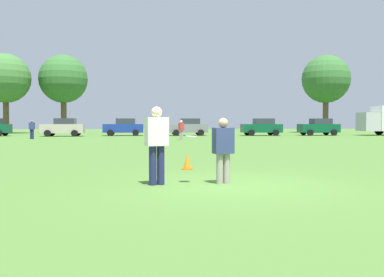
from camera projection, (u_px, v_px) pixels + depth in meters
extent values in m
plane|color=#47702D|center=(231.00, 185.00, 9.71)|extent=(160.95, 160.95, 0.00)
cylinder|color=#1E234C|center=(153.00, 166.00, 9.72)|extent=(0.17, 0.17, 0.89)
cylinder|color=#1E234C|center=(161.00, 165.00, 9.79)|extent=(0.17, 0.17, 0.89)
cube|color=silver|center=(157.00, 132.00, 9.72)|extent=(0.56, 0.42, 0.65)
sphere|color=beige|center=(157.00, 112.00, 9.71)|extent=(0.25, 0.25, 0.25)
cylinder|color=gray|center=(227.00, 168.00, 9.99)|extent=(0.16, 0.16, 0.70)
cylinder|color=gray|center=(220.00, 169.00, 9.93)|extent=(0.16, 0.16, 0.70)
cube|color=navy|center=(223.00, 141.00, 9.94)|extent=(0.51, 0.37, 0.60)
sphere|color=tan|center=(223.00, 123.00, 9.92)|extent=(0.23, 0.23, 0.23)
cylinder|color=white|center=(191.00, 136.00, 9.91)|extent=(0.27, 0.27, 0.05)
cube|color=#D8590C|center=(187.00, 169.00, 13.00)|extent=(0.32, 0.32, 0.03)
cone|color=orange|center=(187.00, 161.00, 12.99)|extent=(0.24, 0.24, 0.45)
cylinder|color=black|center=(5.00, 133.00, 45.26)|extent=(0.66, 0.23, 0.66)
cube|color=#B7AD99|center=(63.00, 129.00, 43.32)|extent=(4.23, 1.86, 0.90)
cube|color=#2D333D|center=(65.00, 121.00, 43.32)|extent=(2.03, 1.67, 0.64)
cylinder|color=black|center=(47.00, 133.00, 42.20)|extent=(0.66, 0.23, 0.66)
cylinder|color=black|center=(52.00, 133.00, 44.19)|extent=(0.66, 0.23, 0.66)
cylinder|color=black|center=(74.00, 133.00, 42.49)|extent=(0.66, 0.23, 0.66)
cylinder|color=black|center=(78.00, 133.00, 44.47)|extent=(0.66, 0.23, 0.66)
cube|color=navy|center=(123.00, 128.00, 45.45)|extent=(4.23, 1.86, 0.90)
cube|color=#2D333D|center=(126.00, 121.00, 45.45)|extent=(2.03, 1.67, 0.64)
cylinder|color=black|center=(110.00, 133.00, 44.33)|extent=(0.66, 0.23, 0.66)
cylinder|color=black|center=(112.00, 132.00, 46.31)|extent=(0.66, 0.23, 0.66)
cylinder|color=black|center=(136.00, 133.00, 44.61)|extent=(0.66, 0.23, 0.66)
cylinder|color=black|center=(136.00, 132.00, 46.60)|extent=(0.66, 0.23, 0.66)
cube|color=slate|center=(188.00, 128.00, 45.88)|extent=(4.23, 1.86, 0.90)
cube|color=#2D333D|center=(190.00, 121.00, 45.88)|extent=(2.03, 1.67, 0.64)
cylinder|color=black|center=(176.00, 133.00, 44.77)|extent=(0.66, 0.23, 0.66)
cylinder|color=black|center=(175.00, 132.00, 46.75)|extent=(0.66, 0.23, 0.66)
cylinder|color=black|center=(201.00, 133.00, 45.05)|extent=(0.66, 0.23, 0.66)
cylinder|color=black|center=(199.00, 132.00, 47.03)|extent=(0.66, 0.23, 0.66)
cube|color=#0C4C2D|center=(261.00, 128.00, 45.75)|extent=(4.23, 1.86, 0.90)
cube|color=#2D333D|center=(264.00, 121.00, 45.75)|extent=(2.03, 1.67, 0.64)
cylinder|color=black|center=(252.00, 133.00, 44.63)|extent=(0.66, 0.23, 0.66)
cylinder|color=black|center=(247.00, 132.00, 46.61)|extent=(0.66, 0.23, 0.66)
cylinder|color=black|center=(276.00, 133.00, 44.91)|extent=(0.66, 0.23, 0.66)
cylinder|color=black|center=(270.00, 132.00, 46.90)|extent=(0.66, 0.23, 0.66)
cube|color=#0C4C2D|center=(318.00, 128.00, 46.30)|extent=(4.23, 1.86, 0.90)
cube|color=#2D333D|center=(321.00, 122.00, 46.30)|extent=(2.03, 1.67, 0.64)
cylinder|color=black|center=(310.00, 133.00, 45.18)|extent=(0.66, 0.23, 0.66)
cylinder|color=black|center=(303.00, 132.00, 47.17)|extent=(0.66, 0.23, 0.66)
cylinder|color=black|center=(334.00, 133.00, 45.46)|extent=(0.66, 0.23, 0.66)
cylinder|color=black|center=(326.00, 132.00, 47.45)|extent=(0.66, 0.23, 0.66)
cube|color=#B2B2B7|center=(369.00, 122.00, 46.24)|extent=(1.84, 2.33, 2.00)
cylinder|color=black|center=(379.00, 131.00, 47.86)|extent=(0.96, 0.29, 0.96)
cylinder|color=gray|center=(181.00, 135.00, 34.06)|extent=(0.15, 0.15, 0.80)
cylinder|color=gray|center=(182.00, 135.00, 34.17)|extent=(0.15, 0.15, 0.80)
cube|color=red|center=(181.00, 127.00, 34.09)|extent=(0.49, 0.46, 0.56)
sphere|color=beige|center=(181.00, 122.00, 34.07)|extent=(0.22, 0.22, 0.22)
cylinder|color=#1E234C|center=(33.00, 134.00, 36.45)|extent=(0.15, 0.15, 0.82)
cylinder|color=#1E234C|center=(31.00, 134.00, 36.45)|extent=(0.15, 0.15, 0.82)
cube|color=navy|center=(32.00, 126.00, 36.42)|extent=(0.47, 0.30, 0.58)
sphere|color=#8C664C|center=(32.00, 121.00, 36.40)|extent=(0.22, 0.22, 0.22)
cylinder|color=brown|center=(6.00, 116.00, 54.11)|extent=(0.72, 0.72, 4.32)
sphere|color=#3D7033|center=(5.00, 78.00, 53.93)|extent=(6.18, 6.18, 6.18)
cylinder|color=brown|center=(64.00, 116.00, 57.56)|extent=(0.75, 0.75, 4.49)
sphere|color=#33662D|center=(63.00, 79.00, 57.37)|extent=(6.41, 6.41, 6.41)
cylinder|color=brown|center=(326.00, 116.00, 57.78)|extent=(0.75, 0.75, 4.48)
sphere|color=#33662D|center=(326.00, 79.00, 57.59)|extent=(6.41, 6.41, 6.41)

